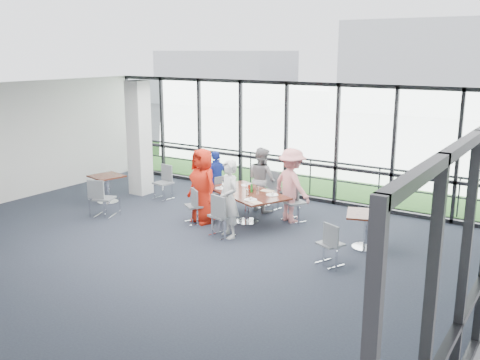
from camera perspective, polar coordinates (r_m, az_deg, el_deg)
The scene contains 39 objects.
floor at distance 11.23m, azimuth -7.61°, elevation -7.38°, with size 12.00×10.00×0.02m, color #222532.
ceiling at distance 10.52m, azimuth -8.17°, elevation 9.17°, with size 12.00×10.00×0.04m, color white.
curtain_wall_back at distance 14.82m, azimuth 4.93°, elevation 4.28°, with size 12.00×0.10×3.20m, color white.
structural_column at distance 15.33m, azimuth -10.70°, elevation 4.41°, with size 0.50×0.50×3.20m, color silver.
apron at distance 19.59m, azimuth 11.83°, elevation 1.51°, with size 80.00×70.00×0.02m, color slate.
grass_strip at distance 17.77m, azimuth 9.44°, elevation 0.49°, with size 80.00×5.00×0.01m, color #28581F.
hangar_aux at distance 43.73m, azimuth -1.54°, elevation 11.00°, with size 10.00×6.00×4.00m, color silver.
guard_rail at distance 15.55m, azimuth 5.90°, elevation 0.57°, with size 0.06×0.06×12.00m, color #2D2D33.
main_table at distance 12.64m, azimuth 0.75°, elevation -1.78°, with size 2.34×1.87×0.75m.
side_table_left at distance 14.74m, azimuth -14.03°, elevation -0.02°, with size 0.93×0.93×0.75m.
side_table_right at distance 11.29m, azimuth 13.39°, elevation -4.10°, with size 1.03×1.03×0.75m.
diner_near_left at distance 12.61m, azimuth -4.00°, elevation -0.63°, with size 0.87×0.57×1.79m, color red.
diner_near_right at distance 11.60m, azimuth -1.19°, elevation -2.04°, with size 0.63×0.46×1.72m, color silver.
diner_far_left at distance 13.55m, azimuth 2.33°, elevation 0.07°, with size 0.80×0.49×1.64m, color gray.
diner_far_right at distance 12.71m, azimuth 5.54°, elevation -0.57°, with size 1.15×0.59×1.78m, color pink.
diner_end at distance 13.83m, azimuth -2.52°, elevation 0.05°, with size 0.88×0.48×1.50m, color navy.
chair_main_nl at distance 12.67m, azimuth -4.78°, elevation -2.75°, with size 0.42×0.42×0.86m, color slate, non-canonical shape.
chair_main_nr at distance 11.73m, azimuth -1.92°, elevation -3.82°, with size 0.47×0.47×0.95m, color slate, non-canonical shape.
chair_main_fl at distance 13.76m, azimuth 3.22°, elevation -1.21°, with size 0.46×0.46×0.95m, color slate, non-canonical shape.
chair_main_fr at distance 12.83m, azimuth 5.81°, elevation -2.37°, with size 0.46×0.46×0.94m, color slate, non-canonical shape.
chair_main_end at distance 13.86m, azimuth -2.77°, elevation -1.34°, with size 0.41×0.41×0.84m, color slate, non-canonical shape.
chair_spare_la at distance 13.55m, azimuth -14.27°, elevation -1.92°, with size 0.45×0.45×0.92m, color slate, non-canonical shape.
chair_spare_lb at distance 14.83m, azimuth -8.20°, elevation -0.32°, with size 0.44×0.44×0.91m, color slate, non-canonical shape.
chair_spare_r at distance 10.35m, azimuth 9.62°, elevation -6.73°, with size 0.41×0.41×0.85m, color slate, non-canonical shape.
plate_nl at distance 12.92m, azimuth -2.06°, elevation -0.88°, with size 0.27×0.27×0.01m, color white.
plate_nr at distance 11.92m, azimuth 1.14°, elevation -2.12°, with size 0.28×0.28×0.01m, color white.
plate_fl at distance 13.19m, azimuth 0.72°, elevation -0.57°, with size 0.27×0.27×0.01m, color white.
plate_fr at distance 12.34m, azimuth 3.46°, elevation -1.59°, with size 0.28×0.28×0.01m, color white.
plate_end at distance 13.31m, azimuth -1.35°, elevation -0.45°, with size 0.28×0.28×0.01m, color white.
tumbler_a at distance 12.64m, azimuth -0.75°, elevation -0.92°, with size 0.07×0.07×0.14m, color white.
tumbler_b at distance 12.27m, azimuth 0.81°, elevation -1.35°, with size 0.07×0.07×0.14m, color white.
tumbler_c at distance 12.70m, azimuth 1.90°, elevation -0.87°, with size 0.06×0.06×0.13m, color white.
tumbler_d at distance 13.13m, azimuth -1.77°, elevation -0.35°, with size 0.07×0.07×0.15m, color white.
menu_a at distance 12.44m, azimuth -1.29°, elevation -1.47°, with size 0.28×0.19×0.00m, color white.
menu_b at distance 11.75m, azimuth 1.64°, elevation -2.39°, with size 0.30×0.21×0.00m, color white.
menu_c at distance 12.72m, azimuth 2.91°, elevation -1.15°, with size 0.30×0.21×0.00m, color white.
condiment_caddy at distance 12.67m, azimuth 1.14°, elevation -1.11°, with size 0.10×0.07×0.04m, color black.
ketchup_bottle at distance 12.60m, azimuth 0.98°, elevation -0.87°, with size 0.06×0.06×0.18m, color #A02514.
green_bottle at distance 12.56m, azimuth 1.24°, elevation -0.86°, with size 0.05×0.05×0.20m, color #176B1C.
Camera 1 is at (6.93, -7.87, 3.99)m, focal length 40.00 mm.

